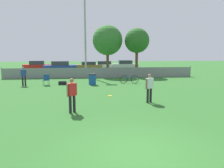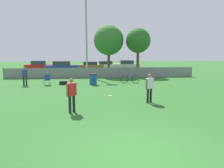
{
  "view_description": "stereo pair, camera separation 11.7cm",
  "coord_description": "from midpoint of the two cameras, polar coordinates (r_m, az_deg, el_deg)",
  "views": [
    {
      "loc": [
        -1.32,
        -5.72,
        2.8
      ],
      "look_at": [
        -0.03,
        6.06,
        1.05
      ],
      "focal_mm": 35.0,
      "sensor_mm": 36.0,
      "label": 1
    },
    {
      "loc": [
        -1.2,
        -5.74,
        2.8
      ],
      "look_at": [
        -0.03,
        6.06,
        1.05
      ],
      "focal_mm": 35.0,
      "sensor_mm": 36.0,
      "label": 2
    }
  ],
  "objects": [
    {
      "name": "ground_plane",
      "position": [
        6.5,
        6.35,
        -17.16
      ],
      "size": [
        120.0,
        120.0,
        0.0
      ],
      "primitive_type": "plane",
      "color": "#2D6628"
    },
    {
      "name": "fence_backline",
      "position": [
        23.87,
        -2.64,
        2.97
      ],
      "size": [
        20.63,
        0.07,
        1.21
      ],
      "color": "gray",
      "rests_on": "ground_plane"
    },
    {
      "name": "light_pole",
      "position": [
        25.39,
        -6.59,
        14.04
      ],
      "size": [
        0.9,
        0.36,
        9.11
      ],
      "color": "#9E9EA3",
      "rests_on": "ground_plane"
    },
    {
      "name": "tree_near_pole",
      "position": [
        26.02,
        -0.73,
        11.32
      ],
      "size": [
        3.5,
        3.5,
        5.9
      ],
      "color": "brown",
      "rests_on": "ground_plane"
    },
    {
      "name": "tree_far_right",
      "position": [
        25.97,
        6.97,
        11.13
      ],
      "size": [
        2.87,
        2.87,
        5.54
      ],
      "color": "brown",
      "rests_on": "ground_plane"
    },
    {
      "name": "player_receiver_white",
      "position": [
        12.17,
        10.04,
        -0.62
      ],
      "size": [
        0.51,
        0.38,
        1.6
      ],
      "rotation": [
        0.0,
        0.0,
        0.48
      ],
      "color": "black",
      "rests_on": "ground_plane"
    },
    {
      "name": "player_thrower_red",
      "position": [
        10.22,
        -10.19,
        -2.33
      ],
      "size": [
        0.45,
        0.43,
        1.6
      ],
      "rotation": [
        0.0,
        0.0,
        0.7
      ],
      "color": "black",
      "rests_on": "ground_plane"
    },
    {
      "name": "spectator_in_blue",
      "position": [
        19.57,
        -21.68,
        2.22
      ],
      "size": [
        0.54,
        0.22,
        1.58
      ],
      "rotation": [
        0.0,
        0.0,
        3.13
      ],
      "color": "black",
      "rests_on": "ground_plane"
    },
    {
      "name": "frisbee_disc",
      "position": [
        13.96,
        -0.24,
        -3.12
      ],
      "size": [
        0.29,
        0.29,
        0.03
      ],
      "color": "yellow",
      "rests_on": "ground_plane"
    },
    {
      "name": "folding_chair_sideline",
      "position": [
        19.28,
        -16.43,
        1.23
      ],
      "size": [
        0.62,
        0.62,
        0.91
      ],
      "rotation": [
        0.0,
        0.0,
        3.55
      ],
      "color": "#333338",
      "rests_on": "ground_plane"
    },
    {
      "name": "bicycle_sideline",
      "position": [
        19.61,
        4.9,
        1.23
      ],
      "size": [
        1.7,
        0.44,
        0.76
      ],
      "rotation": [
        0.0,
        0.0,
        -0.12
      ],
      "color": "black",
      "rests_on": "ground_plane"
    },
    {
      "name": "trash_bin",
      "position": [
        18.79,
        -4.78,
        1.25
      ],
      "size": [
        0.65,
        0.65,
        0.94
      ],
      "color": "#194C99",
      "rests_on": "ground_plane"
    },
    {
      "name": "gear_bag_sideline",
      "position": [
        19.24,
        -12.42,
        0.27
      ],
      "size": [
        0.66,
        0.36,
        0.32
      ],
      "color": "black",
      "rests_on": "ground_plane"
    },
    {
      "name": "parked_car_red",
      "position": [
        34.88,
        -18.49,
        4.53
      ],
      "size": [
        4.18,
        2.18,
        1.49
      ],
      "rotation": [
        0.0,
        0.0,
        0.12
      ],
      "color": "black",
      "rests_on": "ground_plane"
    },
    {
      "name": "parked_car_blue",
      "position": [
        32.05,
        -12.87,
        4.44
      ],
      "size": [
        4.69,
        1.99,
        1.5
      ],
      "rotation": [
        0.0,
        0.0,
        0.07
      ],
      "color": "black",
      "rests_on": "ground_plane"
    },
    {
      "name": "parked_car_tan",
      "position": [
        34.43,
        -5.72,
        4.77
      ],
      "size": [
        4.26,
        2.21,
        1.3
      ],
      "rotation": [
        0.0,
        0.0,
        0.13
      ],
      "color": "black",
      "rests_on": "ground_plane"
    },
    {
      "name": "parked_car_white",
      "position": [
        35.03,
        -1.6,
        4.89
      ],
      "size": [
        4.04,
        1.8,
        1.36
      ],
      "rotation": [
        0.0,
        0.0,
        -0.0
      ],
      "color": "black",
      "rests_on": "ground_plane"
    },
    {
      "name": "parked_car_silver",
      "position": [
        34.91,
        3.93,
        4.93
      ],
      "size": [
        4.07,
        1.9,
        1.49
      ],
      "rotation": [
        0.0,
        0.0,
        -0.04
      ],
      "color": "black",
      "rests_on": "ground_plane"
    }
  ]
}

